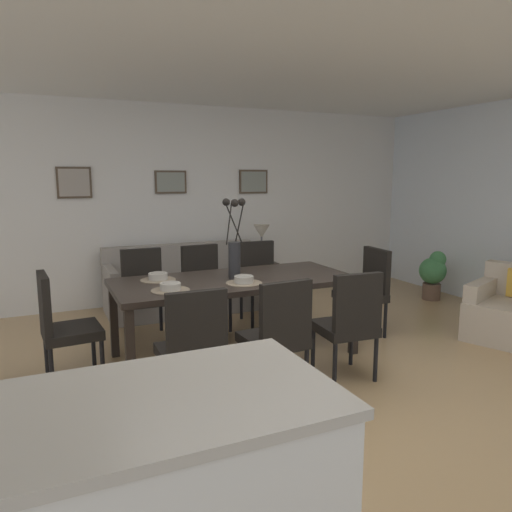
{
  "coord_description": "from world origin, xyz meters",
  "views": [
    {
      "loc": [
        -1.7,
        -3.07,
        1.67
      ],
      "look_at": [
        0.23,
        1.17,
        0.9
      ],
      "focal_mm": 33.58,
      "sensor_mm": 36.0,
      "label": 1
    }
  ],
  "objects_px": {
    "dining_table": "(235,285)",
    "dining_chair_far_left": "(278,332)",
    "framed_picture_left": "(74,183)",
    "dining_chair_mid_left": "(350,320)",
    "dining_chair_near_right": "(144,289)",
    "dining_chair_far_right": "(204,283)",
    "bowl_near_right": "(158,276)",
    "dining_chair_mid_right": "(260,277)",
    "centerpiece_vase": "(234,248)",
    "sofa": "(187,287)",
    "bowl_far_left": "(244,279)",
    "framed_picture_right": "(253,182)",
    "bowl_near_left": "(170,286)",
    "side_table": "(261,281)",
    "table_lamp": "(262,235)",
    "dining_chair_head_west": "(61,323)",
    "dining_chair_near_left": "(193,344)",
    "dining_chair_head_east": "(367,287)",
    "framed_picture_center": "(171,182)"
  },
  "relations": [
    {
      "from": "dining_chair_far_right",
      "to": "bowl_near_left",
      "type": "relative_size",
      "value": 5.41
    },
    {
      "from": "bowl_near_left",
      "to": "dining_chair_far_left",
      "type": "bearing_deg",
      "value": -47.55
    },
    {
      "from": "dining_chair_mid_left",
      "to": "table_lamp",
      "type": "height_order",
      "value": "table_lamp"
    },
    {
      "from": "framed_picture_center",
      "to": "bowl_far_left",
      "type": "bearing_deg",
      "value": -90.0
    },
    {
      "from": "dining_table",
      "to": "bowl_near_left",
      "type": "bearing_deg",
      "value": -161.48
    },
    {
      "from": "dining_chair_near_right",
      "to": "framed_picture_left",
      "type": "height_order",
      "value": "framed_picture_left"
    },
    {
      "from": "dining_chair_far_left",
      "to": "framed_picture_right",
      "type": "relative_size",
      "value": 2.13
    },
    {
      "from": "dining_chair_head_west",
      "to": "framed_picture_right",
      "type": "height_order",
      "value": "framed_picture_right"
    },
    {
      "from": "dining_chair_mid_left",
      "to": "framed_picture_right",
      "type": "relative_size",
      "value": 2.13
    },
    {
      "from": "bowl_far_left",
      "to": "framed_picture_right",
      "type": "relative_size",
      "value": 0.39
    },
    {
      "from": "framed_picture_left",
      "to": "dining_chair_mid_left",
      "type": "bearing_deg",
      "value": -59.6
    },
    {
      "from": "dining_chair_head_east",
      "to": "sofa",
      "type": "xyz_separation_m",
      "value": [
        -1.47,
        1.75,
        -0.23
      ]
    },
    {
      "from": "dining_chair_near_right",
      "to": "dining_chair_head_east",
      "type": "height_order",
      "value": "same"
    },
    {
      "from": "dining_chair_near_right",
      "to": "dining_chair_head_west",
      "type": "height_order",
      "value": "same"
    },
    {
      "from": "dining_chair_far_left",
      "to": "bowl_near_left",
      "type": "distance_m",
      "value": 0.99
    },
    {
      "from": "dining_chair_near_right",
      "to": "centerpiece_vase",
      "type": "xyz_separation_m",
      "value": [
        0.66,
        -0.9,
        0.51
      ]
    },
    {
      "from": "table_lamp",
      "to": "sofa",
      "type": "bearing_deg",
      "value": -178.72
    },
    {
      "from": "dining_chair_near_right",
      "to": "framed_picture_right",
      "type": "xyz_separation_m",
      "value": [
        1.85,
        1.33,
        1.09
      ]
    },
    {
      "from": "dining_chair_near_right",
      "to": "framed_picture_left",
      "type": "bearing_deg",
      "value": 111.81
    },
    {
      "from": "dining_chair_head_east",
      "to": "framed_picture_center",
      "type": "distance_m",
      "value": 2.9
    },
    {
      "from": "side_table",
      "to": "table_lamp",
      "type": "relative_size",
      "value": 1.02
    },
    {
      "from": "dining_chair_far_left",
      "to": "framed_picture_center",
      "type": "relative_size",
      "value": 2.19
    },
    {
      "from": "dining_chair_far_right",
      "to": "dining_chair_head_west",
      "type": "relative_size",
      "value": 1.0
    },
    {
      "from": "bowl_far_left",
      "to": "table_lamp",
      "type": "bearing_deg",
      "value": 60.95
    },
    {
      "from": "dining_chair_near_right",
      "to": "table_lamp",
      "type": "bearing_deg",
      "value": 26.25
    },
    {
      "from": "dining_chair_head_west",
      "to": "bowl_near_left",
      "type": "xyz_separation_m",
      "value": [
        0.84,
        -0.22,
        0.27
      ]
    },
    {
      "from": "dining_chair_mid_left",
      "to": "sofa",
      "type": "distance_m",
      "value": 2.73
    },
    {
      "from": "dining_chair_near_left",
      "to": "bowl_far_left",
      "type": "relative_size",
      "value": 5.41
    },
    {
      "from": "bowl_far_left",
      "to": "centerpiece_vase",
      "type": "bearing_deg",
      "value": 89.76
    },
    {
      "from": "side_table",
      "to": "dining_chair_head_west",
      "type": "bearing_deg",
      "value": -145.83
    },
    {
      "from": "dining_chair_far_left",
      "to": "sofa",
      "type": "relative_size",
      "value": 0.47
    },
    {
      "from": "centerpiece_vase",
      "to": "side_table",
      "type": "distance_m",
      "value": 2.22
    },
    {
      "from": "side_table",
      "to": "table_lamp",
      "type": "bearing_deg",
      "value": 90.0
    },
    {
      "from": "dining_chair_far_left",
      "to": "bowl_near_right",
      "type": "height_order",
      "value": "dining_chair_far_left"
    },
    {
      "from": "framed_picture_center",
      "to": "dining_chair_near_left",
      "type": "bearing_deg",
      "value": -102.31
    },
    {
      "from": "dining_chair_head_east",
      "to": "bowl_near_left",
      "type": "xyz_separation_m",
      "value": [
        -2.17,
        -0.22,
        0.27
      ]
    },
    {
      "from": "framed_picture_right",
      "to": "dining_chair_near_right",
      "type": "bearing_deg",
      "value": -144.33
    },
    {
      "from": "dining_chair_mid_right",
      "to": "centerpiece_vase",
      "type": "relative_size",
      "value": 1.25
    },
    {
      "from": "dining_chair_mid_left",
      "to": "dining_chair_head_west",
      "type": "distance_m",
      "value": 2.33
    },
    {
      "from": "bowl_near_right",
      "to": "bowl_far_left",
      "type": "xyz_separation_m",
      "value": [
        0.66,
        -0.44,
        0.0
      ]
    },
    {
      "from": "bowl_far_left",
      "to": "framed_picture_right",
      "type": "height_order",
      "value": "framed_picture_right"
    },
    {
      "from": "centerpiece_vase",
      "to": "bowl_near_right",
      "type": "bearing_deg",
      "value": 161.61
    },
    {
      "from": "dining_chair_far_right",
      "to": "bowl_near_right",
      "type": "bearing_deg",
      "value": -133.99
    },
    {
      "from": "dining_table",
      "to": "dining_chair_far_left",
      "type": "relative_size",
      "value": 2.39
    },
    {
      "from": "dining_chair_near_left",
      "to": "sofa",
      "type": "xyz_separation_m",
      "value": [
        0.73,
        2.67,
        -0.23
      ]
    },
    {
      "from": "side_table",
      "to": "framed_picture_left",
      "type": "height_order",
      "value": "framed_picture_left"
    },
    {
      "from": "framed_picture_left",
      "to": "framed_picture_right",
      "type": "xyz_separation_m",
      "value": [
        2.38,
        0.0,
        0.0
      ]
    },
    {
      "from": "dining_chair_head_west",
      "to": "dining_table",
      "type": "bearing_deg",
      "value": 0.08
    },
    {
      "from": "dining_chair_far_right",
      "to": "dining_chair_near_right",
      "type": "bearing_deg",
      "value": -179.59
    },
    {
      "from": "dining_chair_near_right",
      "to": "bowl_near_left",
      "type": "relative_size",
      "value": 5.41
    }
  ]
}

